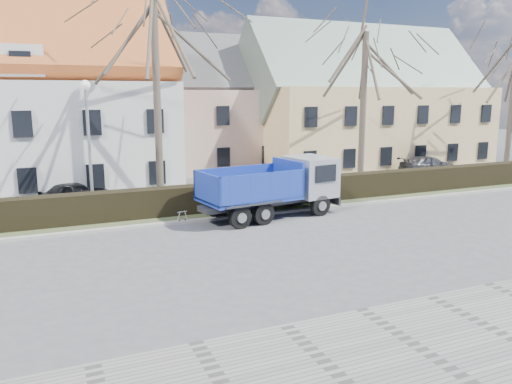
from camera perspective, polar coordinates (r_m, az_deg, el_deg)
name	(u,v)px	position (r m, az deg, el deg)	size (l,w,h in m)	color
ground	(266,247)	(18.47, 1.15, -6.33)	(120.00, 120.00, 0.00)	#4B4B4D
sidewalk_near	(429,356)	(11.84, 19.15, -17.27)	(80.00, 5.00, 0.08)	gray
curb_far	(224,218)	(22.57, -3.66, -2.94)	(80.00, 0.30, 0.12)	gray
grass_strip	(213,210)	(24.04, -4.94, -2.10)	(80.00, 3.00, 0.10)	#3D4828
hedge	(214,199)	(23.73, -4.81, -0.80)	(60.00, 0.90, 1.30)	black
building_pink	(205,115)	(37.80, -5.86, 8.76)	(10.80, 8.80, 8.00)	tan
building_yellow	(363,111)	(40.43, 12.15, 9.08)	(18.80, 10.80, 8.50)	#D7B476
tree_1	(156,77)	(25.12, -11.32, 12.72)	(9.20, 9.20, 12.65)	#4C4034
tree_2	(364,95)	(30.01, 12.19, 10.83)	(8.00, 8.00, 11.00)	#4C4034
dump_truck	(266,188)	(22.52, 1.14, 0.43)	(6.80, 2.52, 2.72)	navy
streetlight	(90,150)	(23.25, -18.49, 4.55)	(0.49, 0.49, 6.21)	#9A9A9A
cart_frame	(178,217)	(21.91, -8.86, -2.85)	(0.65, 0.37, 0.59)	silver
parked_car_a	(75,193)	(27.00, -19.96, -0.09)	(1.40, 3.49, 1.19)	black
parked_car_b	(428,165)	(36.96, 19.05, 2.92)	(1.78, 4.38, 1.27)	#37373A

